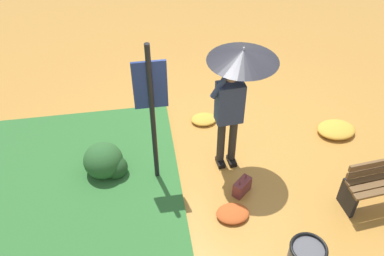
{
  "coord_description": "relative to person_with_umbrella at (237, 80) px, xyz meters",
  "views": [
    {
      "loc": [
        -1.44,
        -4.64,
        4.76
      ],
      "look_at": [
        -0.74,
        -0.22,
        0.85
      ],
      "focal_mm": 39.05,
      "sensor_mm": 36.0,
      "label": 1
    }
  ],
  "objects": [
    {
      "name": "ground_plane",
      "position": [
        0.11,
        0.14,
        -1.55
      ],
      "size": [
        18.0,
        18.0,
        0.0
      ],
      "primitive_type": "plane",
      "color": "#B27A33"
    },
    {
      "name": "grass_verge",
      "position": [
        -3.25,
        -0.47,
        -1.53
      ],
      "size": [
        4.8,
        4.0,
        0.05
      ],
      "color": "#2D662D",
      "rests_on": "ground_plane"
    },
    {
      "name": "person_with_umbrella",
      "position": [
        0.0,
        0.0,
        0.0
      ],
      "size": [
        0.96,
        0.96,
        2.04
      ],
      "color": "#2D2823",
      "rests_on": "ground_plane"
    },
    {
      "name": "info_sign_post",
      "position": [
        -1.17,
        -0.16,
        -0.11
      ],
      "size": [
        0.44,
        0.07,
        2.3
      ],
      "color": "black",
      "rests_on": "ground_plane"
    },
    {
      "name": "handbag",
      "position": [
        0.02,
        -0.66,
        -1.42
      ],
      "size": [
        0.32,
        0.3,
        0.37
      ],
      "color": "brown",
      "rests_on": "ground_plane"
    },
    {
      "name": "shrub_cluster",
      "position": [
        -1.92,
        0.03,
        -1.3
      ],
      "size": [
        0.65,
        0.59,
        0.53
      ],
      "color": "#285628",
      "rests_on": "ground_plane"
    },
    {
      "name": "leaf_pile_near_person",
      "position": [
        -0.24,
        1.02,
        -1.5
      ],
      "size": [
        0.45,
        0.36,
        0.1
      ],
      "color": "gold",
      "rests_on": "ground_plane"
    },
    {
      "name": "leaf_pile_by_bench",
      "position": [
        -0.21,
        -1.06,
        -1.5
      ],
      "size": [
        0.46,
        0.37,
        0.1
      ],
      "color": "#B74C1E",
      "rests_on": "ground_plane"
    },
    {
      "name": "leaf_pile_far_path",
      "position": [
        1.93,
        0.37,
        -1.48
      ],
      "size": [
        0.65,
        0.52,
        0.14
      ],
      "color": "gold",
      "rests_on": "ground_plane"
    }
  ]
}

